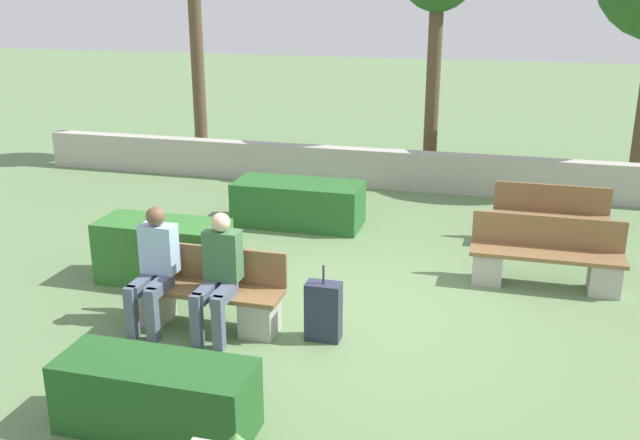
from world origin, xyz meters
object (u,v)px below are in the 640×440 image
object	(u,v)px
bench_right_side	(550,224)
person_seated_man	(219,270)
person_seated_woman	(154,263)
bench_left_side	(546,261)
bench_front	(207,298)
suitcase	(323,311)

from	to	relation	value
bench_right_side	person_seated_man	distance (m)	5.15
person_seated_woman	bench_left_side	bearing A→B (deg)	28.30
bench_front	person_seated_man	size ratio (longest dim) A/B	1.30
bench_front	person_seated_man	world-z (taller)	person_seated_man
person_seated_man	suitcase	distance (m)	1.18
bench_left_side	person_seated_man	world-z (taller)	person_seated_man
bench_right_side	person_seated_woman	distance (m)	5.68
bench_front	suitcase	world-z (taller)	bench_front
bench_left_side	person_seated_woman	xyz separation A→B (m)	(-4.13, -2.22, 0.40)
bench_right_side	suitcase	world-z (taller)	bench_right_side
person_seated_woman	bench_right_side	bearing A→B (deg)	41.65
bench_left_side	person_seated_man	distance (m)	4.07
person_seated_woman	suitcase	bearing A→B (deg)	4.60
bench_right_side	suitcase	xyz separation A→B (m)	(-2.39, -3.62, 0.00)
bench_front	suitcase	xyz separation A→B (m)	(1.31, 0.01, -0.00)
bench_right_side	bench_left_side	bearing A→B (deg)	-95.88
person_seated_man	person_seated_woman	world-z (taller)	person_seated_woman
bench_left_side	bench_right_side	world-z (taller)	same
bench_front	bench_left_side	world-z (taller)	same
bench_front	person_seated_woman	xyz separation A→B (m)	(-0.52, -0.14, 0.41)
bench_left_side	person_seated_man	size ratio (longest dim) A/B	1.40
bench_left_side	suitcase	world-z (taller)	bench_left_side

